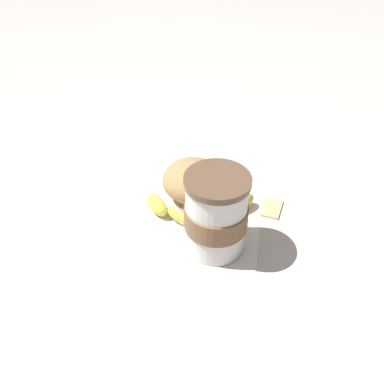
# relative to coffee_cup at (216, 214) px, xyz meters

# --- Properties ---
(ground_plane) EXTENTS (3.00, 3.00, 0.00)m
(ground_plane) POSITION_rel_coffee_cup_xyz_m (0.06, -0.06, -0.07)
(ground_plane) COLOR beige
(paper_napkin) EXTENTS (0.26, 0.26, 0.00)m
(paper_napkin) POSITION_rel_coffee_cup_xyz_m (0.06, -0.06, -0.07)
(paper_napkin) COLOR white
(paper_napkin) RESTS_ON ground_plane
(coffee_cup) EXTENTS (0.10, 0.10, 0.13)m
(coffee_cup) POSITION_rel_coffee_cup_xyz_m (0.00, 0.00, 0.00)
(coffee_cup) COLOR white
(coffee_cup) RESTS_ON paper_napkin
(muffin) EXTENTS (0.10, 0.10, 0.10)m
(muffin) POSITION_rel_coffee_cup_xyz_m (0.05, -0.06, -0.01)
(muffin) COLOR white
(muffin) RESTS_ON paper_napkin
(banana) EXTENTS (0.19, 0.11, 0.03)m
(banana) POSITION_rel_coffee_cup_xyz_m (0.04, -0.06, -0.05)
(banana) COLOR #D6CC4C
(banana) RESTS_ON paper_napkin
(sugar_packet) EXTENTS (0.03, 0.05, 0.01)m
(sugar_packet) POSITION_rel_coffee_cup_xyz_m (-0.07, -0.12, -0.06)
(sugar_packet) COLOR #E0B27F
(sugar_packet) RESTS_ON ground_plane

